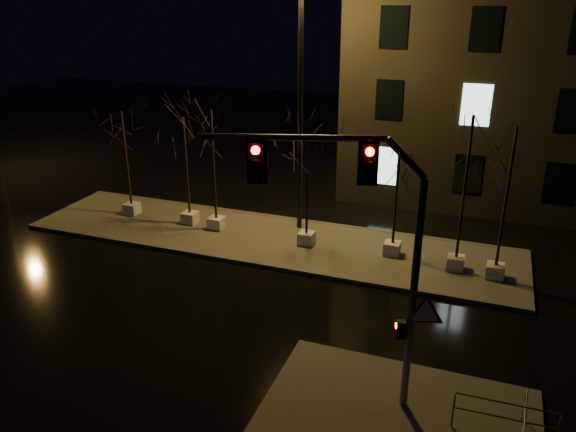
% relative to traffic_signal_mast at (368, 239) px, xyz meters
% --- Properties ---
extents(ground, '(90.00, 90.00, 0.00)m').
position_rel_traffic_signal_mast_xyz_m(ground, '(-6.42, 3.19, -4.89)').
color(ground, black).
rests_on(ground, ground).
extents(median, '(22.00, 5.00, 0.15)m').
position_rel_traffic_signal_mast_xyz_m(median, '(-6.42, 9.19, -4.82)').
color(median, '#4C4944').
rests_on(median, ground).
extents(sidewalk_corner, '(7.00, 5.00, 0.15)m').
position_rel_traffic_signal_mast_xyz_m(sidewalk_corner, '(1.08, -0.31, -4.82)').
color(sidewalk_corner, '#4C4944').
rests_on(sidewalk_corner, ground).
extents(tree_0, '(1.80, 1.80, 5.19)m').
position_rel_traffic_signal_mast_xyz_m(tree_0, '(-13.69, 9.53, -0.80)').
color(tree_0, silver).
rests_on(tree_0, median).
extents(tree_1, '(1.80, 1.80, 5.17)m').
position_rel_traffic_signal_mast_xyz_m(tree_1, '(-10.43, 9.48, -0.82)').
color(tree_1, silver).
rests_on(tree_1, median).
extents(tree_2, '(1.80, 1.80, 5.62)m').
position_rel_traffic_signal_mast_xyz_m(tree_2, '(-8.95, 9.32, -0.48)').
color(tree_2, silver).
rests_on(tree_2, median).
extents(tree_3, '(1.80, 1.80, 4.83)m').
position_rel_traffic_signal_mast_xyz_m(tree_3, '(-4.52, 9.10, -1.08)').
color(tree_3, silver).
rests_on(tree_3, median).
extents(tree_4, '(1.80, 1.80, 4.64)m').
position_rel_traffic_signal_mast_xyz_m(tree_4, '(-0.85, 9.35, -1.22)').
color(tree_4, silver).
rests_on(tree_4, median).
extents(tree_5, '(1.80, 1.80, 6.26)m').
position_rel_traffic_signal_mast_xyz_m(tree_5, '(1.72, 8.89, 0.01)').
color(tree_5, silver).
rests_on(tree_5, median).
extents(tree_6, '(1.80, 1.80, 6.02)m').
position_rel_traffic_signal_mast_xyz_m(tree_6, '(3.20, 8.69, -0.18)').
color(tree_6, silver).
rests_on(tree_6, median).
extents(traffic_signal_mast, '(5.69, 1.78, 7.22)m').
position_rel_traffic_signal_mast_xyz_m(traffic_signal_mast, '(0.00, 0.00, 0.00)').
color(traffic_signal_mast, '#56595D').
rests_on(traffic_signal_mast, sidewalk_corner).
extents(streetlight_main, '(2.76, 0.84, 11.05)m').
position_rel_traffic_signal_mast_xyz_m(streetlight_main, '(-5.43, 10.79, 1.64)').
color(streetlight_main, black).
rests_on(streetlight_main, median).
extents(guard_rail_a, '(2.43, 0.12, 1.05)m').
position_rel_traffic_signal_mast_xyz_m(guard_rail_a, '(3.58, -0.02, -4.06)').
color(guard_rail_a, '#56595D').
rests_on(guard_rail_a, sidewalk_corner).
extents(guard_rail_b, '(0.19, 2.04, 0.97)m').
position_rel_traffic_signal_mast_xyz_m(guard_rail_b, '(3.98, -0.20, -4.12)').
color(guard_rail_b, '#56595D').
rests_on(guard_rail_b, sidewalk_corner).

